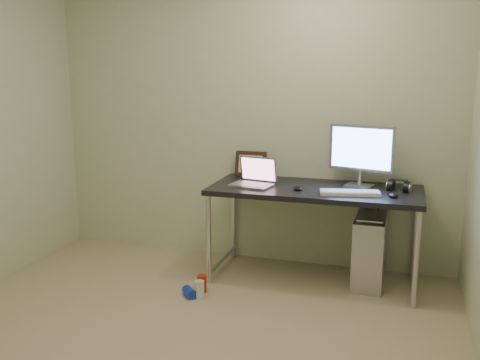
# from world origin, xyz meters

# --- Properties ---
(floor) EXTENTS (3.50, 3.50, 0.00)m
(floor) POSITION_xyz_m (0.00, 0.00, 0.00)
(floor) COLOR tan
(floor) RESTS_ON ground
(wall_back) EXTENTS (3.50, 0.02, 2.50)m
(wall_back) POSITION_xyz_m (0.00, 1.75, 1.25)
(wall_back) COLOR beige
(wall_back) RESTS_ON ground
(desk) EXTENTS (1.61, 0.71, 0.75)m
(desk) POSITION_xyz_m (0.63, 1.40, 0.67)
(desk) COLOR black
(desk) RESTS_ON ground
(tower_computer) EXTENTS (0.23, 0.52, 0.57)m
(tower_computer) POSITION_xyz_m (1.06, 1.45, 0.27)
(tower_computer) COLOR silver
(tower_computer) RESTS_ON ground
(cable_a) EXTENTS (0.01, 0.16, 0.69)m
(cable_a) POSITION_xyz_m (1.01, 1.70, 0.40)
(cable_a) COLOR black
(cable_a) RESTS_ON ground
(cable_b) EXTENTS (0.02, 0.11, 0.71)m
(cable_b) POSITION_xyz_m (1.10, 1.68, 0.38)
(cable_b) COLOR black
(cable_b) RESTS_ON ground
(can_red) EXTENTS (0.09, 0.09, 0.13)m
(can_red) POSITION_xyz_m (-0.12, 0.90, 0.07)
(can_red) COLOR #B7270A
(can_red) RESTS_ON ground
(can_white) EXTENTS (0.09, 0.09, 0.13)m
(can_white) POSITION_xyz_m (-0.10, 0.80, 0.07)
(can_white) COLOR silver
(can_white) RESTS_ON ground
(can_blue) EXTENTS (0.14, 0.14, 0.07)m
(can_blue) POSITION_xyz_m (-0.18, 0.79, 0.04)
(can_blue) COLOR #1033C4
(can_blue) RESTS_ON ground
(laptop) EXTENTS (0.35, 0.31, 0.22)m
(laptop) POSITION_xyz_m (0.16, 1.34, 0.80)
(laptop) COLOR #B2B2BA
(laptop) RESTS_ON desk
(monitor) EXTENTS (0.50, 0.20, 0.48)m
(monitor) POSITION_xyz_m (0.96, 1.55, 1.03)
(monitor) COLOR #B2B2BA
(monitor) RESTS_ON desk
(keyboard) EXTENTS (0.45, 0.22, 0.03)m
(keyboard) POSITION_xyz_m (0.91, 1.25, 0.76)
(keyboard) COLOR white
(keyboard) RESTS_ON desk
(mouse_right) EXTENTS (0.09, 0.12, 0.03)m
(mouse_right) POSITION_xyz_m (1.22, 1.26, 0.77)
(mouse_right) COLOR black
(mouse_right) RESTS_ON desk
(mouse_left) EXTENTS (0.10, 0.13, 0.04)m
(mouse_left) POSITION_xyz_m (0.52, 1.29, 0.77)
(mouse_left) COLOR black
(mouse_left) RESTS_ON desk
(headphones) EXTENTS (0.19, 0.11, 0.11)m
(headphones) POSITION_xyz_m (1.25, 1.47, 0.78)
(headphones) COLOR black
(headphones) RESTS_ON desk
(picture_frame) EXTENTS (0.27, 0.08, 0.22)m
(picture_frame) POSITION_xyz_m (0.03, 1.69, 0.86)
(picture_frame) COLOR black
(picture_frame) RESTS_ON desk
(webcam) EXTENTS (0.04, 0.04, 0.11)m
(webcam) POSITION_xyz_m (0.25, 1.64, 0.83)
(webcam) COLOR silver
(webcam) RESTS_ON desk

